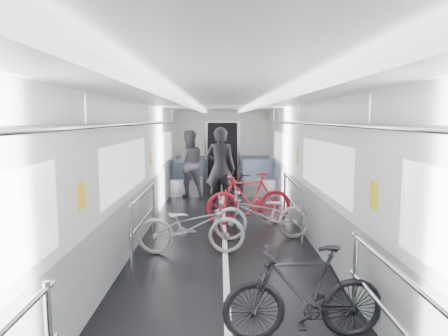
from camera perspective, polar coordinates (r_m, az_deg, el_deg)
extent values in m
cube|color=black|center=(6.30, 0.19, -12.56)|extent=(3.00, 14.00, 0.01)
cube|color=white|center=(5.95, 0.20, 9.77)|extent=(3.00, 14.00, 0.02)
cube|color=silver|center=(6.17, -13.87, -1.70)|extent=(0.02, 14.00, 2.40)
cube|color=silver|center=(6.21, 14.17, -1.66)|extent=(0.02, 14.00, 2.40)
cube|color=silver|center=(12.97, -0.22, 2.95)|extent=(3.00, 0.02, 2.40)
cube|color=white|center=(6.30, 0.19, -12.53)|extent=(0.08, 13.80, 0.01)
cube|color=gray|center=(6.32, -13.41, -8.44)|extent=(0.01, 13.90, 0.90)
cube|color=gray|center=(6.36, 13.70, -8.36)|extent=(0.01, 13.90, 0.90)
cube|color=white|center=(6.14, -13.65, 0.14)|extent=(0.01, 10.80, 0.75)
cube|color=white|center=(6.18, 13.95, 0.17)|extent=(0.01, 10.80, 0.75)
cube|color=white|center=(5.96, -5.16, 9.16)|extent=(0.14, 13.40, 0.05)
cube|color=white|center=(5.98, 5.54, 9.15)|extent=(0.14, 13.40, 0.05)
cube|color=black|center=(12.93, -0.22, 2.04)|extent=(0.95, 0.10, 2.00)
imported|color=#A0A0A4|center=(6.35, -4.73, -8.23)|extent=(1.72, 0.65, 0.89)
imported|color=black|center=(4.04, 11.30, -17.15)|extent=(1.58, 0.53, 0.93)
imported|color=#9B9C9F|center=(7.07, 5.59, -6.57)|extent=(1.80, 0.79, 0.92)
imported|color=red|center=(8.06, 3.57, -4.34)|extent=(1.82, 0.82, 1.06)
imported|color=black|center=(9.30, 1.57, -3.27)|extent=(0.62, 1.75, 0.92)
imported|color=black|center=(9.31, -0.51, -0.07)|extent=(0.80, 0.62, 1.94)
imported|color=#343038|center=(10.93, -5.09, 0.63)|extent=(0.98, 0.82, 1.82)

